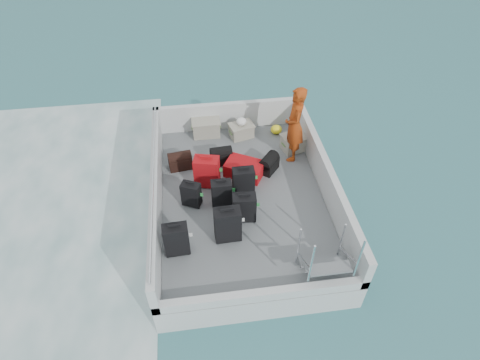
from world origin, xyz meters
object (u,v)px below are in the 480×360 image
Objects in this scene: suitcase_1 at (191,195)px; suitcase_3 at (228,225)px; suitcase_5 at (207,172)px; suitcase_6 at (244,208)px; suitcase_4 at (222,193)px; suitcase_8 at (244,169)px; suitcase_0 at (176,240)px; crate_2 at (241,131)px; crate_0 at (206,129)px; passenger at (295,125)px; crate_3 at (295,143)px; crate_1 at (206,128)px; suitcase_7 at (243,181)px.

suitcase_1 is 1.14m from suitcase_3.
suitcase_5 is 1.15× the size of suitcase_6.
suitcase_6 reaches higher than suitcase_4.
suitcase_0 is at bearing 171.49° from suitcase_8.
suitcase_6 is 1.16× the size of crate_2.
crate_0 is 2.30m from passenger.
crate_0 is at bearing 99.99° from suitcase_5.
passenger is at bearing -38.93° from suitcase_8.
suitcase_3 is 1.04× the size of suitcase_5.
suitcase_4 is 0.34× the size of passenger.
suitcase_4 is at bearing 174.49° from suitcase_8.
suitcase_6 is at bearing -3.19° from suitcase_1.
crate_3 is at bearing -28.68° from crate_2.
suitcase_8 is 1.23× the size of crate_1.
suitcase_1 is 0.76× the size of suitcase_3.
crate_3 is at bearing 50.87° from suitcase_3.
suitcase_0 is 3.58m from crate_1.
suitcase_6 is at bearing -126.59° from crate_3.
suitcase_5 reaches higher than suitcase_4.
suitcase_3 is at bearing -102.48° from crate_2.
suitcase_1 is 0.94× the size of suitcase_4.
suitcase_7 is (0.48, 0.28, 0.01)m from suitcase_4.
suitcase_4 is 0.93× the size of crate_1.
suitcase_8 is (0.19, 1.29, -0.15)m from suitcase_6.
passenger is at bearing -41.30° from crate_2.
crate_2 is at bearing 24.26° from suitcase_8.
crate_1 is (0.47, 2.34, -0.09)m from suitcase_1.
suitcase_7 is 0.35× the size of passenger.
suitcase_3 is 1.53m from suitcase_5.
suitcase_5 reaches higher than crate_2.
crate_3 is 0.77m from passenger.
passenger reaches higher than crate_0.
suitcase_4 is (-0.02, 0.89, -0.07)m from suitcase_3.
suitcase_6 is 0.75m from suitcase_7.
suitcase_1 is at bearing -109.69° from suitcase_5.
suitcase_7 reaches higher than crate_0.
suitcase_5 is at bearing 155.09° from suitcase_7.
suitcase_7 is (1.39, 1.37, -0.03)m from suitcase_0.
passenger reaches higher than crate_2.
suitcase_8 is (0.83, 0.22, -0.20)m from suitcase_5.
suitcase_3 is 2.82m from passenger.
crate_1 reaches higher than crate_2.
crate_0 is (0.47, 2.34, -0.11)m from suitcase_1.
suitcase_3 is 1.14× the size of crate_1.
suitcase_3 is 1.24× the size of crate_3.
suitcase_7 reaches higher than suitcase_1.
suitcase_7 reaches higher than crate_3.
crate_2 is at bearing 86.94° from suitcase_6.
crate_0 is (-0.71, 1.58, 0.01)m from suitcase_8.
suitcase_8 is (0.58, 0.83, -0.14)m from suitcase_4.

